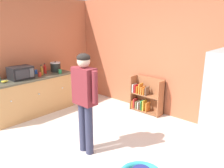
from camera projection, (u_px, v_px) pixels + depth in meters
name	position (u px, v px, depth m)	size (l,w,h in m)	color
ground_plane	(88.00, 151.00, 3.87)	(12.00, 12.00, 0.00)	silver
back_wall	(163.00, 57.00, 5.16)	(5.20, 0.06, 2.70)	#C06441
left_side_wall	(41.00, 53.00, 5.78)	(0.06, 2.99, 2.70)	#C16744
kitchen_counter	(32.00, 95.00, 5.33)	(0.65, 1.96, 0.90)	tan
bookshelf	(146.00, 97.00, 5.49)	(0.80, 0.28, 0.85)	#9F623D
standing_person	(85.00, 95.00, 3.60)	(0.57, 0.22, 1.69)	#343754
microwave	(21.00, 73.00, 5.02)	(0.37, 0.48, 0.28)	black
crock_pot	(56.00, 67.00, 5.72)	(0.25, 0.25, 0.27)	black
banana_bunch	(5.00, 81.00, 4.74)	(0.12, 0.16, 0.04)	yellow
amber_bottle	(42.00, 71.00, 5.36)	(0.07, 0.07, 0.25)	#9E661E
ketchup_bottle	(45.00, 69.00, 5.53)	(0.07, 0.07, 0.25)	red
blue_cup	(36.00, 72.00, 5.51)	(0.08, 0.08, 0.10)	blue
red_cup	(40.00, 74.00, 5.25)	(0.08, 0.08, 0.10)	red
green_cup	(60.00, 71.00, 5.56)	(0.08, 0.08, 0.10)	#2F9953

